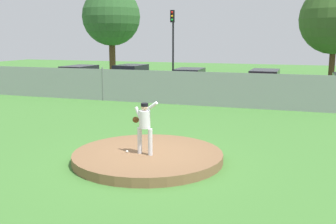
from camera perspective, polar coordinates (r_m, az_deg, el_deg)
name	(u,v)px	position (r m, az deg, el deg)	size (l,w,h in m)	color
ground_plane	(198,121)	(17.51, 4.37, -1.35)	(80.00, 80.00, 0.00)	#427A33
asphalt_strip	(232,95)	(25.71, 9.11, 2.37)	(44.00, 7.00, 0.01)	#2B2B2D
pitchers_mound	(148,157)	(11.93, -2.89, -6.36)	(4.43, 4.43, 0.27)	brown
pitcher_youth	(144,123)	(11.47, -3.39, -1.55)	(0.82, 0.32, 1.58)	silver
baseball	(127,152)	(11.87, -5.85, -5.63)	(0.07, 0.07, 0.07)	white
chainlink_fence	(218,90)	(21.20, 7.11, 3.19)	(33.87, 0.07, 1.93)	gray
parked_car_white	(189,82)	(25.91, 3.04, 4.29)	(1.95, 4.24, 1.65)	silver
parked_car_burgundy	(80,78)	(29.29, -12.47, 4.80)	(2.05, 4.83, 1.65)	maroon
parked_car_slate	(131,78)	(27.85, -5.30, 4.80)	(2.13, 4.17, 1.77)	slate
parked_car_red	(264,85)	(24.87, 13.56, 3.81)	(1.83, 4.58, 1.70)	#A81919
traffic_cone_orange	(117,83)	(30.06, -7.30, 4.09)	(0.40, 0.40, 0.55)	orange
traffic_light_near	(173,35)	(30.83, 0.69, 10.92)	(0.28, 0.46, 5.63)	black
tree_bushy_near	(111,17)	(38.65, -8.08, 13.29)	(5.40, 5.40, 8.24)	#4C331E
tree_slender_far	(335,19)	(34.22, 22.74, 12.12)	(5.43, 5.43, 7.74)	#4C331E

